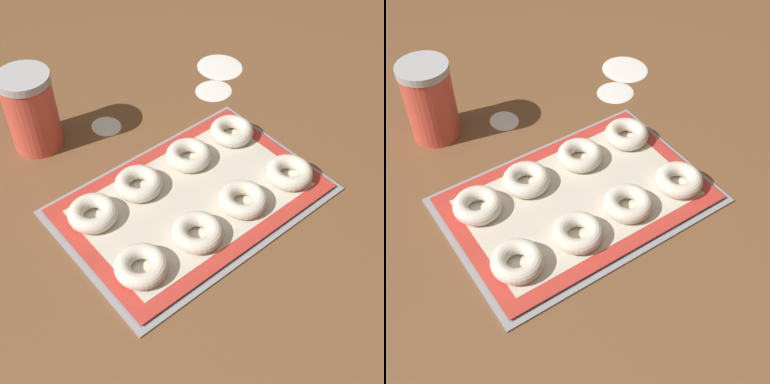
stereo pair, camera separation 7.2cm
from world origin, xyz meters
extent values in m
plane|color=brown|center=(0.00, 0.00, 0.00)|extent=(2.80, 2.80, 0.00)
cube|color=#93969B|center=(-0.02, 0.01, 0.00)|extent=(0.49, 0.34, 0.01)
cube|color=red|center=(-0.02, 0.01, 0.01)|extent=(0.47, 0.31, 0.00)
cube|color=beige|center=(-0.02, 0.01, 0.01)|extent=(0.41, 0.26, 0.00)
torus|color=silver|center=(-0.19, -0.06, 0.03)|extent=(0.09, 0.09, 0.03)
torus|color=silver|center=(-0.07, -0.07, 0.03)|extent=(0.09, 0.09, 0.03)
torus|color=silver|center=(0.04, -0.06, 0.03)|extent=(0.09, 0.09, 0.03)
torus|color=silver|center=(0.16, -0.07, 0.03)|extent=(0.09, 0.09, 0.03)
torus|color=silver|center=(-0.19, 0.09, 0.03)|extent=(0.09, 0.09, 0.03)
torus|color=silver|center=(-0.08, 0.10, 0.03)|extent=(0.09, 0.09, 0.03)
torus|color=silver|center=(0.04, 0.10, 0.03)|extent=(0.09, 0.09, 0.03)
torus|color=silver|center=(0.16, 0.09, 0.03)|extent=(0.09, 0.09, 0.03)
cylinder|color=#DB4C3D|center=(-0.16, 0.35, 0.08)|extent=(0.10, 0.10, 0.16)
cylinder|color=#B2B2B7|center=(-0.16, 0.35, 0.16)|extent=(0.11, 0.11, 0.02)
ellipsoid|color=white|center=(-0.02, 0.31, 0.00)|extent=(0.06, 0.07, 0.00)
ellipsoid|color=white|center=(0.25, 0.25, 0.00)|extent=(0.09, 0.08, 0.00)
ellipsoid|color=white|center=(0.32, 0.31, 0.00)|extent=(0.11, 0.12, 0.00)
camera|label=1|loc=(-0.46, -0.51, 0.76)|focal=50.00mm
camera|label=2|loc=(-0.40, -0.55, 0.76)|focal=50.00mm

